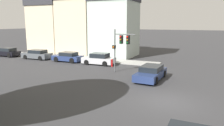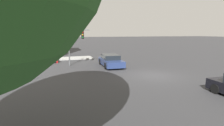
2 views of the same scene
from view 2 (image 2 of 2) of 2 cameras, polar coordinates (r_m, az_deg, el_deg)
ground_plane at (r=16.02m, az=13.49°, el=-3.92°), size 300.00×300.00×0.00m
traffic_signal at (r=20.25m, az=-11.81°, el=8.02°), size 0.53×2.53×4.57m
crossing_car_0 at (r=19.70m, az=-0.44°, el=0.77°), size 4.78×2.22×1.31m
parked_car_0 at (r=23.55m, az=-22.75°, el=1.62°), size 2.12×4.14×1.44m
fire_hydrant at (r=22.80m, az=-17.53°, el=1.19°), size 0.22×0.22×0.92m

